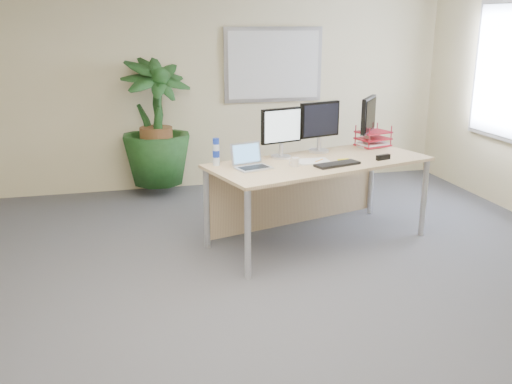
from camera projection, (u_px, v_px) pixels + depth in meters
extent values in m
plane|color=#454449|center=(261.00, 346.00, 3.82)|extent=(8.00, 8.00, 0.00)
cube|color=beige|center=(181.00, 83.00, 7.15)|extent=(7.00, 0.04, 2.70)
cube|color=#ADACB1|center=(273.00, 65.00, 7.34)|extent=(1.30, 0.03, 0.95)
cube|color=silver|center=(274.00, 65.00, 7.33)|extent=(1.20, 0.01, 0.85)
cube|color=#ADACB1|center=(511.00, 72.00, 6.32)|extent=(0.03, 1.30, 1.55)
cube|color=silver|center=(509.00, 72.00, 6.32)|extent=(0.01, 1.20, 1.45)
cube|color=tan|center=(320.00, 162.00, 5.41)|extent=(2.28, 1.44, 0.03)
cube|color=tan|center=(294.00, 193.00, 5.88)|extent=(1.95, 0.58, 0.66)
cylinder|color=silver|center=(248.00, 235.00, 4.72)|extent=(0.06, 0.06, 0.78)
cylinder|color=silver|center=(424.00, 198.00, 5.69)|extent=(0.06, 0.06, 0.78)
cylinder|color=silver|center=(207.00, 209.00, 5.37)|extent=(0.06, 0.06, 0.78)
cylinder|color=silver|center=(371.00, 180.00, 6.35)|extent=(0.06, 0.06, 0.78)
imported|color=#153714|center=(156.00, 135.00, 6.96)|extent=(1.11, 1.11, 1.50)
cylinder|color=silver|center=(281.00, 157.00, 5.54)|extent=(0.20, 0.20, 0.02)
cylinder|color=silver|center=(281.00, 150.00, 5.52)|extent=(0.04, 0.04, 0.12)
cube|color=black|center=(281.00, 126.00, 5.45)|extent=(0.43, 0.16, 0.33)
cube|color=silver|center=(283.00, 126.00, 5.43)|extent=(0.38, 0.11, 0.30)
cylinder|color=silver|center=(319.00, 151.00, 5.79)|extent=(0.21, 0.21, 0.02)
cylinder|color=silver|center=(319.00, 144.00, 5.76)|extent=(0.04, 0.04, 0.12)
cube|color=black|center=(320.00, 120.00, 5.69)|extent=(0.45, 0.17, 0.35)
cube|color=black|center=(321.00, 120.00, 5.67)|extent=(0.40, 0.12, 0.31)
cylinder|color=silver|center=(367.00, 146.00, 6.01)|extent=(0.21, 0.21, 0.02)
cylinder|color=silver|center=(367.00, 139.00, 5.98)|extent=(0.04, 0.04, 0.13)
cube|color=black|center=(368.00, 115.00, 5.91)|extent=(0.32, 0.40, 0.37)
cube|color=black|center=(371.00, 115.00, 5.90)|extent=(0.26, 0.34, 0.32)
cube|color=silver|center=(253.00, 168.00, 5.11)|extent=(0.35, 0.29, 0.02)
cube|color=black|center=(254.00, 167.00, 5.10)|extent=(0.29, 0.20, 0.00)
cube|color=silver|center=(246.00, 153.00, 5.19)|extent=(0.31, 0.14, 0.20)
cube|color=#5BA0EB|center=(246.00, 153.00, 5.19)|extent=(0.27, 0.11, 0.16)
cube|color=black|center=(337.00, 164.00, 5.24)|extent=(0.46, 0.26, 0.02)
cylinder|color=silver|center=(295.00, 162.00, 5.19)|extent=(0.07, 0.07, 0.08)
torus|color=silver|center=(291.00, 162.00, 5.18)|extent=(0.06, 0.03, 0.06)
cube|color=white|center=(313.00, 161.00, 5.37)|extent=(0.31, 0.24, 0.01)
cylinder|color=orange|center=(319.00, 160.00, 5.35)|extent=(0.11, 0.10, 0.01)
cylinder|color=yellow|center=(343.00, 159.00, 5.44)|extent=(0.12, 0.02, 0.02)
cylinder|color=silver|center=(216.00, 155.00, 5.22)|extent=(0.06, 0.06, 0.20)
cylinder|color=#1733B3|center=(216.00, 141.00, 5.18)|extent=(0.06, 0.06, 0.05)
cylinder|color=#1733B3|center=(216.00, 154.00, 5.22)|extent=(0.07, 0.07, 0.06)
cube|color=maroon|center=(373.00, 145.00, 6.04)|extent=(0.38, 0.33, 0.01)
cube|color=maroon|center=(373.00, 139.00, 6.02)|extent=(0.38, 0.33, 0.01)
cube|color=maroon|center=(373.00, 132.00, 6.00)|extent=(0.38, 0.33, 0.01)
cube|color=white|center=(373.00, 144.00, 6.03)|extent=(0.35, 0.29, 0.02)
cube|color=black|center=(383.00, 157.00, 5.45)|extent=(0.16, 0.08, 0.05)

